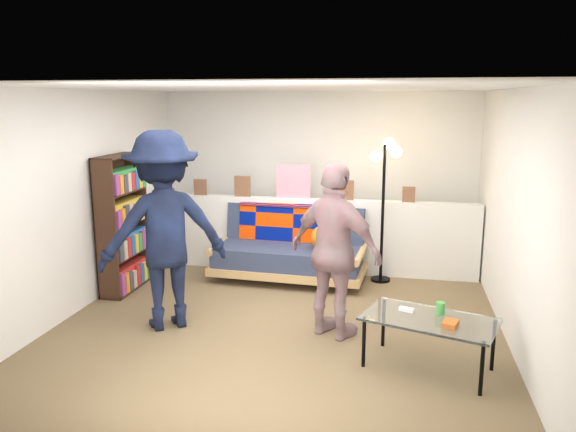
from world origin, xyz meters
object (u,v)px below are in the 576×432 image
Objects in this scene: coffee_table at (430,322)px; floor_lamp at (385,181)px; futon_sofa at (291,250)px; person_right at (335,252)px; bookshelf at (122,228)px; person_left at (164,231)px.

floor_lamp is (-0.47, 2.38, 0.86)m from coffee_table.
futon_sofa is 1.61× the size of coffee_table.
coffee_table is at bearing -78.76° from floor_lamp.
bookshelf is at bearing 10.24° from person_right.
person_left is 1.17× the size of person_right.
floor_lamp reaches higher than bookshelf.
floor_lamp reaches higher than futon_sofa.
person_left is at bearing -44.69° from bookshelf.
coffee_table is 2.58m from floor_lamp.
person_left reaches higher than person_right.
coffee_table is at bearing -21.73° from bookshelf.
floor_lamp is 2.87m from person_left.
floor_lamp reaches higher than coffee_table.
coffee_table is at bearing 134.92° from person_left.
person_left is (-2.60, 0.48, 0.57)m from coffee_table.
bookshelf is (-1.92, -0.80, 0.38)m from futon_sofa.
person_right is (1.72, 0.06, -0.14)m from person_left.
bookshelf is at bearing 158.27° from coffee_table.
person_right is (-0.41, -1.84, -0.43)m from floor_lamp.
floor_lamp is 1.94m from person_right.
futon_sofa is at bearing -153.73° from person_left.
bookshelf is 3.27m from floor_lamp.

